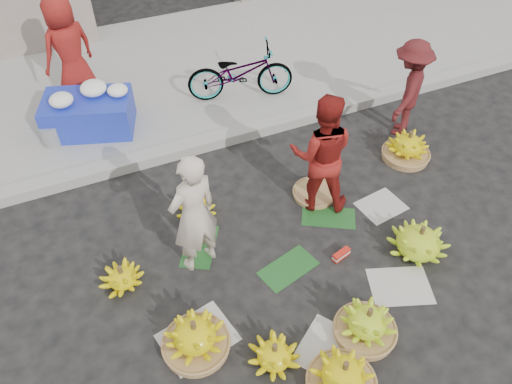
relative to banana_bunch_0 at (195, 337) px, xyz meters
name	(u,v)px	position (x,y,z in m)	size (l,w,h in m)	color
ground	(288,253)	(1.34, 0.69, -0.19)	(80.00, 80.00, 0.00)	black
curb	(220,139)	(1.34, 2.89, -0.12)	(40.00, 0.25, 0.15)	gray
sidewalk	(176,69)	(1.34, 4.99, -0.13)	(40.00, 4.00, 0.12)	gray
newspaper_scatter	(322,308)	(1.34, -0.11, -0.19)	(3.20, 1.80, 0.00)	beige
banana_leaves	(273,243)	(1.24, 0.89, -0.19)	(2.00, 1.00, 0.00)	#194C1E
banana_bunch_0	(195,337)	(0.00, 0.00, 0.00)	(0.68, 0.68, 0.45)	olive
banana_bunch_1	(274,354)	(0.63, -0.44, -0.07)	(0.51, 0.51, 0.30)	yellow
banana_bunch_2	(343,377)	(1.09, -0.90, 0.00)	(0.72, 0.72, 0.44)	olive
banana_bunch_3	(367,324)	(1.58, -0.53, -0.01)	(0.66, 0.66, 0.43)	olive
banana_bunch_4	(419,241)	(2.69, 0.12, 0.00)	(0.90, 0.90, 0.42)	#93C61C
banana_bunch_5	(408,147)	(3.58, 1.56, 0.00)	(0.64, 0.64, 0.44)	olive
banana_bunch_6	(122,277)	(-0.48, 1.03, -0.07)	(0.46, 0.46, 0.28)	yellow
banana_bunch_7	(196,207)	(0.58, 1.70, -0.07)	(0.52, 0.52, 0.30)	yellow
basket_spare	(314,193)	(2.07, 1.41, -0.16)	(0.54, 0.54, 0.06)	olive
incense_stack	(341,255)	(1.86, 0.39, -0.14)	(0.23, 0.07, 0.09)	red
vendor_cream	(194,215)	(0.37, 0.99, 0.57)	(0.56, 0.37, 1.52)	beige
vendor_red	(321,154)	(2.03, 1.30, 0.59)	(0.76, 0.59, 1.56)	#A02018
man_striped	(408,89)	(3.85, 2.11, 0.52)	(0.92, 0.53, 1.42)	maroon
flower_table	(89,112)	(-0.26, 3.81, 0.22)	(1.37, 1.08, 0.70)	#1B2BB1
grey_bucket	(51,135)	(-0.83, 3.67, 0.08)	(0.27, 0.27, 0.30)	gray
flower_vendor	(68,50)	(-0.28, 4.69, 0.73)	(0.79, 0.51, 1.61)	#A02018
bicycle	(240,73)	(2.00, 3.71, 0.35)	(1.60, 0.56, 0.84)	gray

